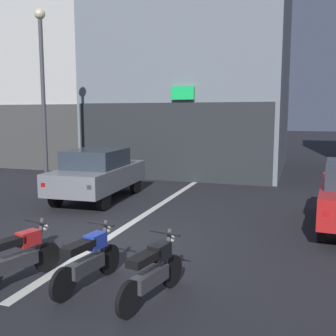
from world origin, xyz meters
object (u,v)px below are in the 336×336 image
object	(u,v)px
motorcycle_blue_row_left_mid	(88,259)
motorcycle_black_row_centre	(153,271)
motorcycle_red_row_leftmost	(19,255)
car_grey_crossing_near	(98,173)
street_lamp	(43,82)

from	to	relation	value
motorcycle_blue_row_left_mid	motorcycle_black_row_centre	bearing A→B (deg)	-6.73
motorcycle_blue_row_left_mid	motorcycle_red_row_leftmost	bearing A→B (deg)	-168.85
motorcycle_black_row_centre	car_grey_crossing_near	bearing A→B (deg)	124.66
car_grey_crossing_near	motorcycle_black_row_centre	world-z (taller)	car_grey_crossing_near
motorcycle_blue_row_left_mid	street_lamp	bearing A→B (deg)	129.71
street_lamp	motorcycle_black_row_centre	distance (m)	9.92
street_lamp	motorcycle_red_row_leftmost	size ratio (longest dim) A/B	3.85
car_grey_crossing_near	motorcycle_black_row_centre	distance (m)	7.27
car_grey_crossing_near	motorcycle_blue_row_left_mid	distance (m)	6.56
motorcycle_blue_row_left_mid	car_grey_crossing_near	bearing A→B (deg)	117.02
car_grey_crossing_near	street_lamp	distance (m)	3.89
street_lamp	motorcycle_blue_row_left_mid	xyz separation A→B (m)	(5.40, -6.50, -3.40)
car_grey_crossing_near	street_lamp	bearing A→B (deg)	164.58
motorcycle_red_row_leftmost	motorcycle_blue_row_left_mid	size ratio (longest dim) A/B	0.98
motorcycle_red_row_leftmost	motorcycle_black_row_centre	size ratio (longest dim) A/B	0.99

